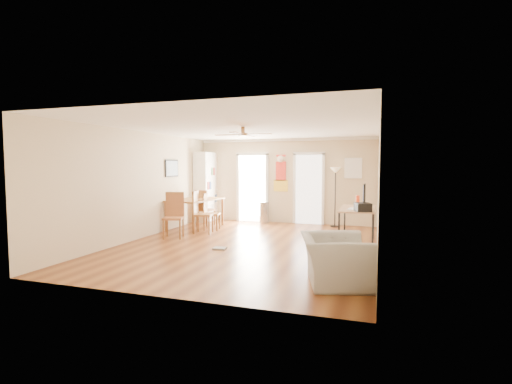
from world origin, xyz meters
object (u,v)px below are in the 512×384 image
(dining_table, at_px, (196,214))
(dining_chair_near, at_px, (173,215))
(dining_chair_right_b, at_px, (203,212))
(armchair, at_px, (335,260))
(computer_desk, at_px, (357,226))
(trash_can, at_px, (264,212))
(wastebasket_a, at_px, (328,241))
(dining_chair_far, at_px, (206,208))
(torchiere_lamp, at_px, (335,197))
(printer, at_px, (363,207))
(bookshelf, at_px, (206,187))
(dining_chair_right_a, at_px, (212,212))

(dining_table, xyz_separation_m, dining_chair_near, (0.14, -1.46, 0.14))
(dining_chair_right_b, relative_size, armchair, 0.99)
(computer_desk, bearing_deg, trash_can, 141.15)
(dining_chair_right_b, distance_m, wastebasket_a, 3.43)
(dining_chair_far, bearing_deg, wastebasket_a, 168.59)
(dining_chair_right_b, distance_m, computer_desk, 3.93)
(dining_chair_far, bearing_deg, dining_chair_near, 107.92)
(dining_chair_right_b, distance_m, torchiere_lamp, 3.83)
(dining_chair_far, bearing_deg, printer, 171.60)
(dining_table, height_order, dining_chair_far, dining_chair_far)
(dining_chair_near, height_order, armchair, dining_chair_near)
(trash_can, relative_size, wastebasket_a, 2.43)
(trash_can, distance_m, computer_desk, 3.73)
(torchiere_lamp, distance_m, computer_desk, 2.45)
(dining_table, xyz_separation_m, computer_desk, (4.47, -0.80, -0.01))
(dining_table, distance_m, printer, 4.83)
(wastebasket_a, distance_m, armchair, 2.60)
(bookshelf, bearing_deg, dining_chair_right_b, -63.69)
(trash_can, height_order, computer_desk, computer_desk)
(armchair, bearing_deg, wastebasket_a, -5.76)
(dining_chair_far, bearing_deg, trash_can, -132.85)
(dining_chair_far, xyz_separation_m, armchair, (4.27, -4.45, -0.16))
(dining_chair_far, height_order, torchiere_lamp, torchiere_lamp)
(torchiere_lamp, xyz_separation_m, computer_desk, (0.74, -2.29, -0.45))
(armchair, bearing_deg, bookshelf, 26.05)
(wastebasket_a, bearing_deg, dining_chair_right_a, 159.91)
(dining_table, bearing_deg, trash_can, 44.58)
(dining_chair_near, distance_m, armchair, 4.81)
(computer_desk, bearing_deg, printer, -77.48)
(dining_chair_near, bearing_deg, computer_desk, -9.47)
(printer, bearing_deg, torchiere_lamp, 89.21)
(dining_chair_right_a, height_order, computer_desk, dining_chair_right_a)
(torchiere_lamp, xyz_separation_m, armchair, (0.57, -5.36, -0.50))
(dining_table, relative_size, computer_desk, 1.10)
(bookshelf, xyz_separation_m, computer_desk, (4.83, -2.26, -0.69))
(dining_chair_right_a, bearing_deg, torchiere_lamp, -74.90)
(dining_table, bearing_deg, dining_chair_right_b, -49.21)
(printer, bearing_deg, trash_can, 118.35)
(dining_chair_far, xyz_separation_m, wastebasket_a, (3.85, -1.90, -0.39))
(torchiere_lamp, height_order, wastebasket_a, torchiere_lamp)
(bookshelf, distance_m, printer, 5.73)
(bookshelf, bearing_deg, wastebasket_a, -30.45)
(computer_desk, bearing_deg, dining_chair_right_a, 169.94)
(trash_can, bearing_deg, dining_table, -135.42)
(dining_table, relative_size, trash_can, 2.53)
(armchair, bearing_deg, torchiere_lamp, -8.95)
(computer_desk, distance_m, printer, 0.78)
(dining_table, relative_size, dining_chair_right_b, 1.51)
(wastebasket_a, bearing_deg, computer_desk, 41.64)
(bookshelf, relative_size, dining_chair_right_a, 2.20)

